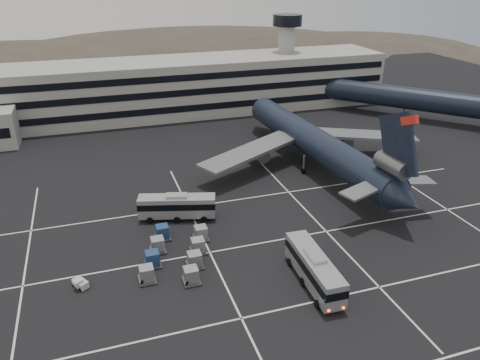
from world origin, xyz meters
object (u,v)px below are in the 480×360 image
Objects in this scene: bus_near at (314,268)px; bus_far at (177,206)px; trijet_main at (316,143)px; uld_cluster at (176,252)px.

bus_far is (-12.82, 21.56, -0.11)m from bus_near.
bus_far is (-29.32, -11.49, -2.95)m from trijet_main.
bus_near is 25.09m from bus_far.
uld_cluster is at bearing -148.50° from trijet_main.
trijet_main is 4.73× the size of bus_far.
bus_near is 1.03× the size of bus_far.
uld_cluster is (-2.39, -10.80, -1.29)m from bus_far.
uld_cluster is (-31.71, -22.29, -4.24)m from trijet_main.
trijet_main reaches higher than bus_far.
bus_near is 0.87× the size of uld_cluster.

